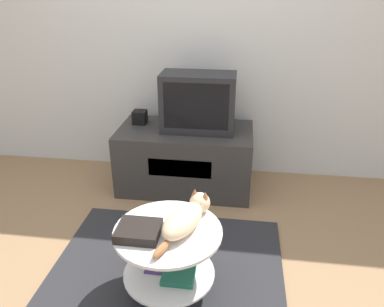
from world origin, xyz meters
name	(u,v)px	position (x,y,z in m)	size (l,w,h in m)	color
ground_plane	(163,286)	(0.00, 0.00, 0.00)	(12.00, 12.00, 0.00)	#93704C
wall_back	(197,24)	(0.00, 1.57, 1.30)	(8.00, 0.05, 2.60)	silver
rug	(163,285)	(0.00, 0.00, 0.01)	(1.42, 1.41, 0.02)	#28282B
tv_stand	(185,158)	(-0.05, 1.19, 0.26)	(1.10, 0.59, 0.52)	#33302D
tv	(198,102)	(0.06, 1.19, 0.76)	(0.58, 0.29, 0.46)	#232326
speaker	(140,117)	(-0.45, 1.28, 0.58)	(0.11, 0.11, 0.11)	black
coffee_table	(169,253)	(0.05, -0.05, 0.29)	(0.58, 0.58, 0.43)	#B2B2B7
dvd_box	(139,231)	(-0.09, -0.11, 0.47)	(0.22, 0.19, 0.05)	black
cat	(186,217)	(0.14, -0.01, 0.51)	(0.26, 0.51, 0.14)	beige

